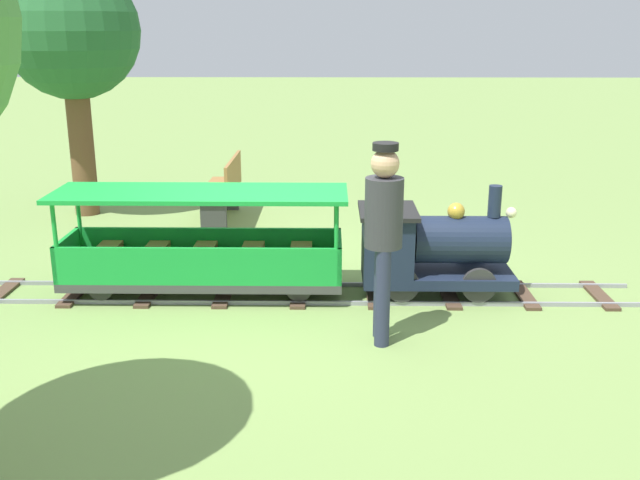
% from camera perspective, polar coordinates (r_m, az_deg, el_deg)
% --- Properties ---
extents(ground_plane, '(60.00, 60.00, 0.00)m').
position_cam_1_polar(ground_plane, '(6.96, -2.25, -4.34)').
color(ground_plane, '#75934C').
extents(track, '(0.74, 6.40, 0.04)m').
position_cam_1_polar(track, '(6.95, -1.65, -4.21)').
color(track, gray).
rests_on(track, ground_plane).
extents(locomotive, '(0.70, 1.44, 1.03)m').
position_cam_1_polar(locomotive, '(6.85, 8.45, -0.57)').
color(locomotive, '#192338').
rests_on(locomotive, ground_plane).
extents(passenger_car, '(0.80, 2.70, 0.97)m').
position_cam_1_polar(passenger_car, '(6.91, -9.15, -0.99)').
color(passenger_car, '#3F3F3F').
rests_on(passenger_car, ground_plane).
extents(conductor_person, '(0.30, 0.30, 1.62)m').
position_cam_1_polar(conductor_person, '(5.70, 4.99, 0.98)').
color(conductor_person, '#282D47').
rests_on(conductor_person, ground_plane).
extents(park_bench, '(1.30, 0.41, 0.82)m').
position_cam_1_polar(park_bench, '(9.59, -7.53, 3.96)').
color(park_bench, olive).
rests_on(park_bench, ground_plane).
extents(oak_tree_near, '(1.74, 1.74, 3.27)m').
position_cam_1_polar(oak_tree_near, '(10.13, -18.87, 14.96)').
color(oak_tree_near, brown).
rests_on(oak_tree_near, ground_plane).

